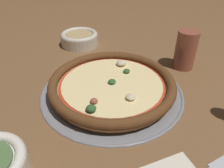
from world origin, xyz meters
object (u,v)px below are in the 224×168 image
(pizza_tray, at_px, (112,91))
(bowl_near, at_px, (80,38))
(drinking_cup, at_px, (186,50))
(pizza, at_px, (112,84))

(pizza_tray, bearing_deg, bowl_near, -88.57)
(pizza_tray, relative_size, drinking_cup, 3.18)
(pizza_tray, height_order, drinking_cup, drinking_cup)
(pizza, xyz_separation_m, drinking_cup, (-0.24, -0.04, 0.03))
(pizza, xyz_separation_m, bowl_near, (0.01, -0.31, 0.00))
(pizza_tray, bearing_deg, drinking_cup, -169.89)
(drinking_cup, bearing_deg, pizza_tray, 10.11)
(pizza, distance_m, bowl_near, 0.31)
(bowl_near, bearing_deg, drinking_cup, 133.37)
(drinking_cup, bearing_deg, bowl_near, -46.63)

